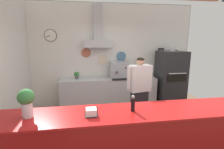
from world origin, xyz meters
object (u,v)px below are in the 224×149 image
object	(u,v)px
basil_vase	(26,102)
pizza_oven	(170,80)
potted_thyme	(77,75)
pepper_grinder	(133,103)
espresso_machine	(119,70)
napkin_holder	(91,112)
shop_worker	(139,93)
potted_sage	(128,73)

from	to	relation	value
basil_vase	pizza_oven	bearing A→B (deg)	37.25
potted_thyme	pepper_grinder	bearing A→B (deg)	-71.42
espresso_machine	napkin_holder	xyz separation A→B (m)	(-0.88, -2.68, -0.07)
napkin_holder	pizza_oven	bearing A→B (deg)	46.25
shop_worker	basil_vase	bearing A→B (deg)	21.20
pizza_oven	napkin_holder	xyz separation A→B (m)	(-2.41, -2.52, 0.23)
shop_worker	espresso_machine	bearing A→B (deg)	-93.97
pepper_grinder	potted_thyme	bearing A→B (deg)	108.58
shop_worker	pepper_grinder	bearing A→B (deg)	55.56
pizza_oven	basil_vase	distance (m)	4.06
pepper_grinder	espresso_machine	bearing A→B (deg)	83.28
basil_vase	pepper_grinder	size ratio (longest dim) A/B	1.63
potted_thyme	napkin_holder	world-z (taller)	napkin_holder
espresso_machine	potted_sage	world-z (taller)	espresso_machine
pizza_oven	potted_thyme	distance (m)	2.75
potted_thyme	basil_vase	world-z (taller)	basil_vase
espresso_machine	basil_vase	bearing A→B (deg)	-122.84
espresso_machine	napkin_holder	size ratio (longest dim) A/B	3.20
potted_sage	potted_thyme	world-z (taller)	potted_sage
shop_worker	napkin_holder	distance (m)	1.74
pepper_grinder	shop_worker	bearing A→B (deg)	68.21
espresso_machine	pepper_grinder	world-z (taller)	espresso_machine
potted_sage	napkin_holder	size ratio (longest dim) A/B	1.44
potted_sage	napkin_holder	xyz separation A→B (m)	(-1.18, -2.73, 0.03)
pizza_oven	shop_worker	bearing A→B (deg)	-138.40
shop_worker	pepper_grinder	size ratio (longest dim) A/B	7.26
pepper_grinder	basil_vase	bearing A→B (deg)	179.13
espresso_machine	potted_thyme	world-z (taller)	espresso_machine
napkin_holder	pepper_grinder	bearing A→B (deg)	5.60
shop_worker	napkin_holder	xyz separation A→B (m)	(-1.09, -1.34, 0.21)
shop_worker	potted_thyme	xyz separation A→B (m)	(-1.41, 1.39, 0.17)
espresso_machine	potted_sage	xyz separation A→B (m)	(0.30, 0.05, -0.10)
basil_vase	napkin_holder	bearing A→B (deg)	-5.48
potted_sage	pepper_grinder	xyz separation A→B (m)	(-0.61, -2.67, 0.10)
basil_vase	shop_worker	bearing A→B (deg)	33.86
basil_vase	potted_sage	bearing A→B (deg)	53.26
pizza_oven	pepper_grinder	bearing A→B (deg)	-126.76
potted_thyme	pepper_grinder	distance (m)	2.82
pizza_oven	potted_sage	xyz separation A→B (m)	(-1.23, 0.21, 0.21)
espresso_machine	basil_vase	world-z (taller)	basil_vase
pizza_oven	potted_thyme	bearing A→B (deg)	175.61
pizza_oven	potted_sage	distance (m)	1.27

